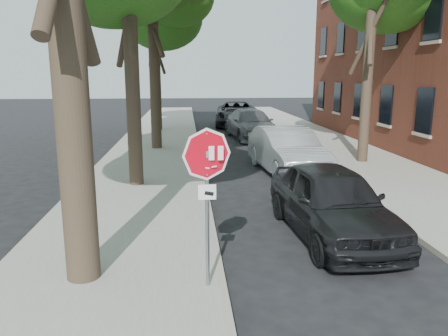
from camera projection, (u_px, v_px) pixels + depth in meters
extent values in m
plane|color=black|center=(250.00, 290.00, 7.27)|extent=(120.00, 120.00, 0.00)
cube|color=gray|center=(152.00, 157.00, 18.73)|extent=(4.00, 55.00, 0.12)
cube|color=gray|center=(344.00, 153.00, 19.45)|extent=(4.00, 55.00, 0.12)
cube|color=#9E9384|center=(199.00, 156.00, 18.90)|extent=(0.12, 55.00, 0.13)
cube|color=#9E9384|center=(299.00, 154.00, 19.28)|extent=(0.12, 55.00, 0.13)
cylinder|color=gray|center=(207.00, 210.00, 6.91)|extent=(0.06, 0.06, 2.60)
cube|color=#99999E|center=(207.00, 154.00, 6.69)|extent=(0.05, 0.06, 0.10)
cylinder|color=#99999E|center=(207.00, 154.00, 6.69)|extent=(0.76, 0.32, 0.82)
cylinder|color=white|center=(207.00, 154.00, 6.67)|extent=(0.76, 0.32, 0.82)
cylinder|color=red|center=(207.00, 154.00, 6.67)|extent=(0.68, 0.29, 0.74)
cube|color=white|center=(193.00, 153.00, 6.63)|extent=(0.08, 0.00, 0.22)
cube|color=white|center=(202.00, 153.00, 6.65)|extent=(0.08, 0.00, 0.22)
cube|color=white|center=(211.00, 153.00, 6.66)|extent=(0.08, 0.00, 0.22)
cube|color=white|center=(221.00, 153.00, 6.67)|extent=(0.08, 0.00, 0.22)
cube|color=silver|center=(200.00, 167.00, 6.69)|extent=(0.08, 0.00, 0.03)
cube|color=silver|center=(207.00, 168.00, 6.70)|extent=(0.08, 0.00, 0.03)
cube|color=silver|center=(214.00, 167.00, 6.70)|extent=(0.08, 0.00, 0.03)
cube|color=white|center=(207.00, 192.00, 6.81)|extent=(0.28, 0.02, 0.24)
cube|color=black|center=(209.00, 193.00, 6.80)|extent=(0.15, 0.00, 0.08)
cylinder|color=black|center=(130.00, 27.00, 12.84)|extent=(0.44, 0.44, 9.50)
cylinder|color=black|center=(153.00, 38.00, 19.62)|extent=(0.48, 0.48, 10.00)
cylinder|color=black|center=(157.00, 56.00, 26.51)|extent=(0.40, 0.40, 9.00)
ellipsoid|color=#175A14|center=(155.00, 12.00, 25.98)|extent=(4.16, 4.16, 3.33)
ellipsoid|color=#175A14|center=(144.00, 20.00, 26.74)|extent=(3.78, 3.78, 3.02)
cylinder|color=black|center=(370.00, 45.00, 16.54)|extent=(0.40, 0.40, 9.00)
imported|color=black|center=(332.00, 201.00, 9.57)|extent=(2.15, 4.75, 1.58)
imported|color=#9D9FA5|center=(287.00, 151.00, 15.70)|extent=(2.21, 5.14, 1.65)
imported|color=#535258|center=(251.00, 124.00, 24.25)|extent=(2.75, 5.66, 1.59)
imported|color=black|center=(237.00, 114.00, 30.14)|extent=(3.38, 6.31, 1.68)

